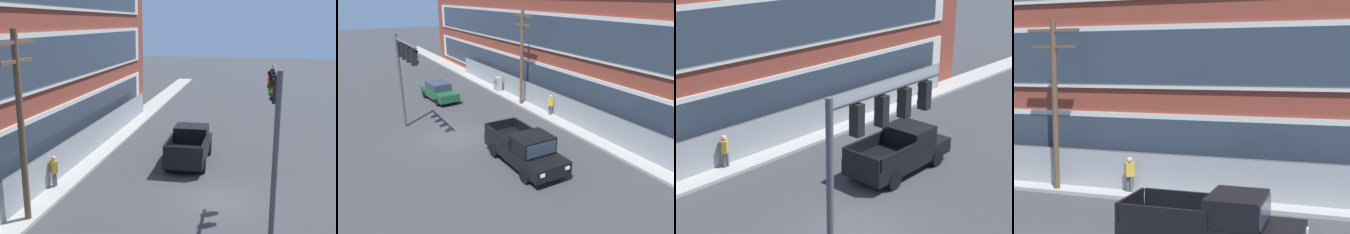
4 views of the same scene
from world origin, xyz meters
The scene contains 9 objects.
ground_plane centered at (0.00, 0.00, 0.00)m, with size 160.00×160.00×0.00m, color #38383A.
sidewalk_building_side centered at (0.00, 7.84, 0.08)m, with size 80.00×1.82×0.16m, color #9E9B93.
chain_link_fence centered at (0.30, 8.04, 0.96)m, with size 34.33×0.06×1.89m.
traffic_signal_mast centered at (-1.91, -2.24, 4.71)m, with size 4.87×0.43×6.34m.
pickup_truck_black centered at (5.30, 2.02, 0.94)m, with size 5.44×2.21×1.97m.
sedan_dark_green centered at (-8.28, 1.85, 0.80)m, with size 4.56×2.15×1.56m.
utility_pole_near_corner centered at (-3.53, 7.30, 4.29)m, with size 2.52×0.26×7.67m.
electrical_cabinet centered at (-7.93, 7.49, 0.73)m, with size 0.73×0.55×1.45m.
pedestrian_near_cabinet centered at (-0.16, 7.78, 0.97)m, with size 0.45×0.45×1.69m.
Camera 2 is at (18.45, -6.63, 8.63)m, focal length 35.00 mm.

